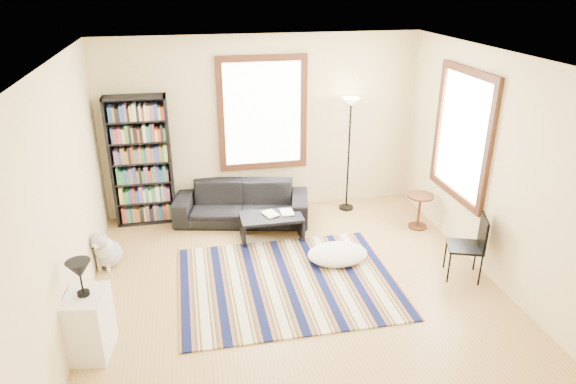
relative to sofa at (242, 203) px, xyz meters
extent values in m
cube|color=tan|center=(0.42, -2.05, -0.35)|extent=(5.00, 5.00, 0.10)
cube|color=white|center=(0.42, -2.05, 2.55)|extent=(5.00, 5.00, 0.10)
cube|color=beige|center=(0.42, 0.50, 1.10)|extent=(5.00, 0.10, 2.80)
cube|color=beige|center=(0.42, -4.60, 1.10)|extent=(5.00, 0.10, 2.80)
cube|color=beige|center=(-2.13, -2.05, 1.10)|extent=(0.10, 5.00, 2.80)
cube|color=beige|center=(2.97, -2.05, 1.10)|extent=(0.10, 5.00, 2.80)
cube|color=white|center=(0.42, 0.42, 1.30)|extent=(1.20, 0.06, 1.60)
cube|color=white|center=(2.89, -1.25, 1.30)|extent=(0.06, 1.20, 1.60)
cube|color=#0B123B|center=(0.34, -1.89, -0.29)|extent=(2.72, 2.18, 0.02)
imported|color=black|center=(0.00, 0.00, 0.00)|extent=(2.18, 1.23, 0.60)
cube|color=black|center=(-1.47, 0.27, 0.70)|extent=(0.90, 0.30, 2.00)
cube|color=black|center=(0.35, -0.67, -0.12)|extent=(0.96, 0.63, 0.36)
imported|color=beige|center=(0.25, -0.67, 0.07)|extent=(0.30, 0.27, 0.02)
imported|color=beige|center=(0.50, -0.62, 0.07)|extent=(0.19, 0.26, 0.02)
ellipsoid|color=white|center=(1.12, -1.50, -0.20)|extent=(0.91, 0.73, 0.21)
cylinder|color=#461F11|center=(2.62, -0.78, -0.03)|extent=(0.49, 0.49, 0.54)
cube|color=black|center=(2.57, -2.19, 0.13)|extent=(0.53, 0.52, 0.86)
cube|color=white|center=(-1.88, -2.76, 0.05)|extent=(0.45, 0.55, 0.70)
camera|label=1|loc=(-0.76, -7.31, 3.32)|focal=32.00mm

